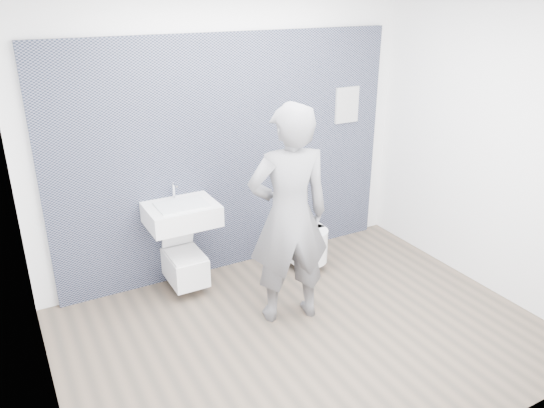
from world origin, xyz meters
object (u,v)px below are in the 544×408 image
toilet_square (185,265)px  toilet_rounded (303,240)px  visitor (289,216)px  washbasin (182,214)px

toilet_square → toilet_rounded: size_ratio=0.96×
toilet_rounded → visitor: visitor is taller
toilet_square → visitor: bearing=-52.8°
toilet_rounded → visitor: 1.22m
toilet_square → toilet_rounded: bearing=-4.5°
washbasin → toilet_rounded: (1.29, -0.09, -0.54)m
washbasin → visitor: (0.66, -0.86, 0.17)m
visitor → toilet_rounded: bearing=-117.0°
visitor → toilet_square: bearing=-40.5°
washbasin → toilet_rounded: size_ratio=0.98×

